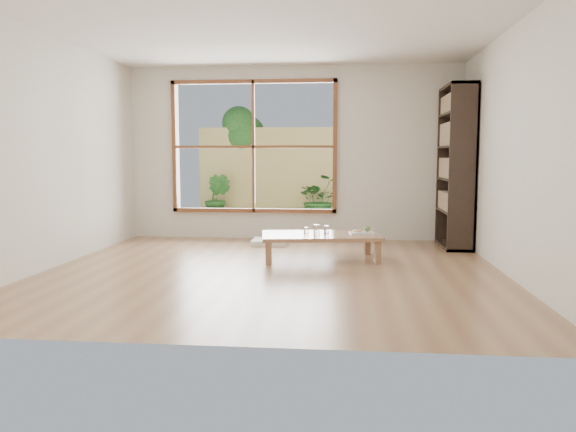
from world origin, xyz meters
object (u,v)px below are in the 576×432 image
object	(u,v)px
low_table	(321,237)
garden_bench	(250,213)
food_tray	(363,232)
bookshelf	(456,167)

from	to	relation	value
low_table	garden_bench	world-z (taller)	garden_bench
food_tray	garden_bench	distance (m)	2.88
low_table	food_tray	distance (m)	0.52
bookshelf	garden_bench	world-z (taller)	bookshelf
food_tray	garden_bench	size ratio (longest dim) A/B	0.28
food_tray	bookshelf	bearing A→B (deg)	29.76
garden_bench	food_tray	bearing A→B (deg)	-46.76
bookshelf	garden_bench	bearing A→B (deg)	158.81
low_table	garden_bench	size ratio (longest dim) A/B	1.34
food_tray	low_table	bearing A→B (deg)	-179.50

